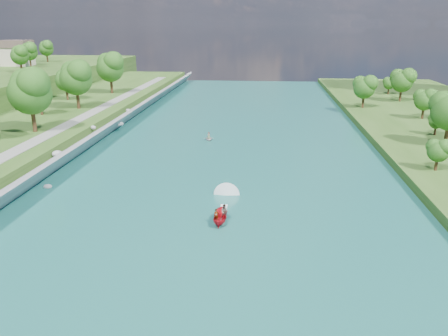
# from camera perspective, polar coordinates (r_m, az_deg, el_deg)

# --- Properties ---
(ground) EXTENTS (260.00, 260.00, 0.00)m
(ground) POSITION_cam_1_polar(r_m,az_deg,el_deg) (49.15, -2.73, -9.05)
(ground) COLOR #2D5119
(ground) RESTS_ON ground
(river_water) EXTENTS (55.00, 240.00, 0.10)m
(river_water) POSITION_cam_1_polar(r_m,az_deg,el_deg) (67.39, -0.36, -1.22)
(river_water) COLOR #175857
(river_water) RESTS_ON ground
(riprap_bank) EXTENTS (4.34, 236.00, 4.18)m
(riprap_bank) POSITION_cam_1_polar(r_m,az_deg,el_deg) (73.14, -21.03, 0.57)
(riprap_bank) COLOR slate
(riprap_bank) RESTS_ON ground
(riverside_path) EXTENTS (3.00, 200.00, 0.10)m
(riverside_path) POSITION_cam_1_polar(r_m,az_deg,el_deg) (76.62, -25.34, 2.14)
(riverside_path) COLOR gray
(riverside_path) RESTS_ON berm_west
(trees_ridge) EXTENTS (20.39, 51.48, 9.50)m
(trees_ridge) POSITION_cam_1_polar(r_m,az_deg,el_deg) (159.93, -25.12, 13.44)
(trees_ridge) COLOR #164412
(trees_ridge) RESTS_ON ridge_west
(motorboat) EXTENTS (3.60, 18.79, 2.16)m
(motorboat) POSITION_cam_1_polar(r_m,az_deg,el_deg) (53.46, -0.31, -5.76)
(motorboat) COLOR #B60E18
(motorboat) RESTS_ON river_water
(raft) EXTENTS (2.51, 3.15, 1.59)m
(raft) POSITION_cam_1_polar(r_m,az_deg,el_deg) (89.05, -2.00, 3.92)
(raft) COLOR #9C9EA4
(raft) RESTS_ON river_water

